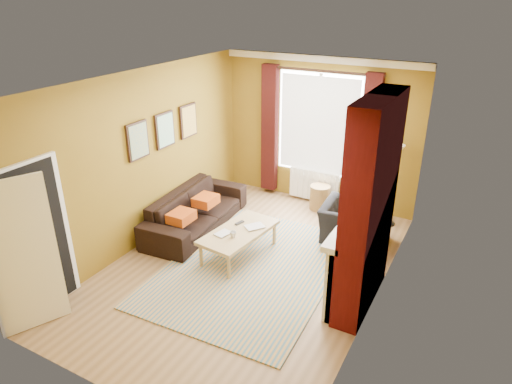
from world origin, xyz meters
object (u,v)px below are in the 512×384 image
wicker_stool (320,197)px  sofa (196,210)px  armchair (353,224)px  coffee_table (239,233)px  floor_lamp (397,163)px

wicker_stool → sofa: bearing=-133.4°
armchair → wicker_stool: (-0.93, 0.91, -0.09)m
armchair → coffee_table: 1.92m
coffee_table → floor_lamp: bearing=56.9°
coffee_table → wicker_stool: (0.51, 2.18, -0.16)m
sofa → coffee_table: (1.13, -0.44, 0.06)m
wicker_stool → floor_lamp: size_ratio=0.32×
coffee_table → floor_lamp: 2.95m
wicker_stool → floor_lamp: 1.63m
armchair → wicker_stool: bearing=-47.7°
sofa → wicker_stool: sofa is taller
armchair → coffee_table: (-1.44, -1.27, 0.07)m
coffee_table → wicker_stool: size_ratio=2.98×
coffee_table → wicker_stool: wicker_stool is taller
sofa → floor_lamp: floor_lamp is taller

